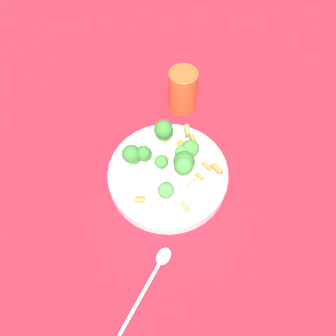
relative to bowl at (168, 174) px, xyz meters
The scene contains 5 objects.
ground_plane 0.02m from the bowl, ahead, with size 3.00×3.00×0.00m, color maroon.
bowl is the anchor object (origin of this frame).
pasta_salad 0.05m from the bowl, 81.51° to the left, with size 0.21×0.20×0.07m.
cup 0.22m from the bowl, 90.91° to the left, with size 0.07×0.07×0.11m.
spoon 0.22m from the bowl, 88.86° to the right, with size 0.08×0.19×0.01m.
Camera 1 is at (0.06, -0.35, 0.63)m, focal length 35.00 mm.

